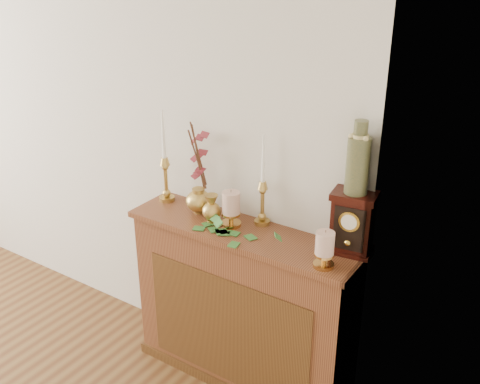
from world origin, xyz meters
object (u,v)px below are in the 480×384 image
Objects in this scene: bud_vase at (211,209)px; mantel_clock at (352,223)px; ginger_jar at (200,169)px; candlestick_left at (165,172)px; candlestick_center at (263,196)px; ceramic_vase at (358,161)px.

bud_vase is 0.72m from mantel_clock.
mantel_clock is (0.84, 0.02, -0.08)m from ginger_jar.
candlestick_left is 0.39m from bud_vase.
ginger_jar is (0.23, 0.01, 0.06)m from candlestick_left.
candlestick_center is (0.59, 0.05, -0.01)m from candlestick_left.
candlestick_left is at bearing 167.02° from bud_vase.
ginger_jar is 1.72× the size of mantel_clock.
ginger_jar is at bearing 145.09° from bud_vase.
bud_vase is 0.80m from ceramic_vase.
bud_vase is (-0.22, -0.13, -0.08)m from candlestick_center.
bud_vase is at bearing -12.98° from candlestick_left.
ceramic_vase reaches higher than candlestick_center.
ginger_jar is (-0.14, 0.10, 0.15)m from bud_vase.
ceramic_vase is (0.70, 0.12, 0.37)m from bud_vase.
ceramic_vase is (1.07, 0.04, 0.28)m from candlestick_left.
candlestick_center is at bearing 178.42° from ceramic_vase.
ginger_jar is at bearing -174.42° from candlestick_center.
candlestick_center reaches higher than mantel_clock.
ceramic_vase is at bearing 1.88° from candlestick_left.
candlestick_left is 1.07m from mantel_clock.
candlestick_left is 1.55× the size of ceramic_vase.
mantel_clock reaches higher than bud_vase.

